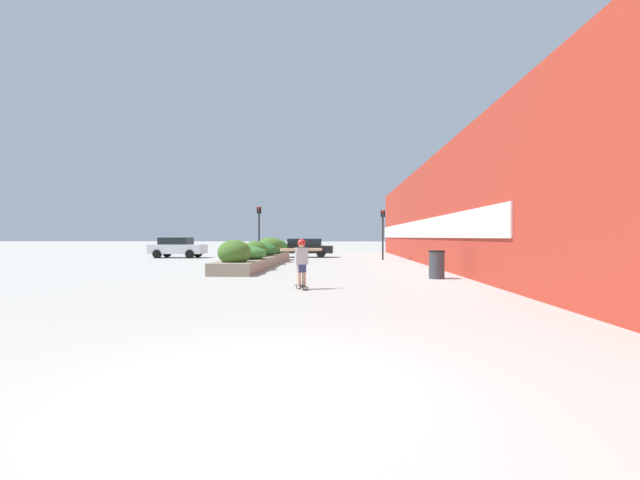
% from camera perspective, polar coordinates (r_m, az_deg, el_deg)
% --- Properties ---
extents(ground_plane, '(300.00, 300.00, 0.00)m').
position_cam_1_polar(ground_plane, '(4.63, -7.07, -19.02)').
color(ground_plane, '#A3A099').
extents(building_wall_right, '(0.67, 44.01, 5.70)m').
position_cam_1_polar(building_wall_right, '(22.81, 15.46, 3.64)').
color(building_wall_right, '#B23323').
rests_on(building_wall_right, ground_plane).
extents(planter_box, '(1.88, 13.28, 1.54)m').
position_cam_1_polar(planter_box, '(23.67, -7.97, -1.89)').
color(planter_box, gray).
rests_on(planter_box, ground_plane).
extents(skateboard, '(0.48, 0.73, 0.10)m').
position_cam_1_polar(skateboard, '(12.69, -2.47, -6.25)').
color(skateboard, black).
rests_on(skateboard, ground_plane).
extents(skateboarder, '(1.21, 0.62, 1.39)m').
position_cam_1_polar(skateboarder, '(12.62, -2.47, -2.34)').
color(skateboarder, tan).
rests_on(skateboarder, skateboard).
extents(trash_bin, '(0.59, 0.59, 1.05)m').
position_cam_1_polar(trash_bin, '(16.40, 15.29, -3.17)').
color(trash_bin, '#38383D').
rests_on(trash_bin, ground_plane).
extents(car_leftmost, '(4.64, 1.89, 1.42)m').
position_cam_1_polar(car_leftmost, '(32.72, -2.24, -0.99)').
color(car_leftmost, black).
rests_on(car_leftmost, ground_plane).
extents(car_center_left, '(3.89, 2.03, 1.51)m').
position_cam_1_polar(car_center_left, '(33.59, -18.45, -0.91)').
color(car_center_left, silver).
rests_on(car_center_left, ground_plane).
extents(traffic_light_left, '(0.28, 0.30, 3.61)m').
position_cam_1_polar(traffic_light_left, '(29.42, -8.14, 2.15)').
color(traffic_light_left, black).
rests_on(traffic_light_left, ground_plane).
extents(traffic_light_right, '(0.28, 0.30, 3.34)m').
position_cam_1_polar(traffic_light_right, '(28.99, 8.38, 1.86)').
color(traffic_light_right, black).
rests_on(traffic_light_right, ground_plane).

